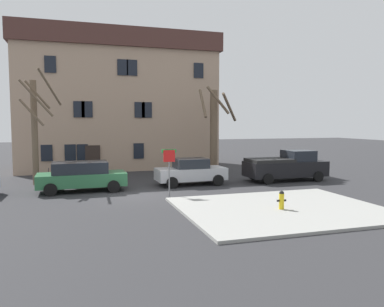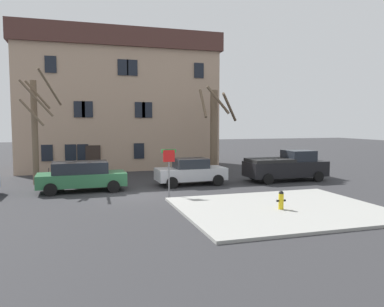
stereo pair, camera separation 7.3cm
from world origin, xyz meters
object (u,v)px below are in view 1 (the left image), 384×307
Objects in this scene: car_silver_sedan at (191,172)px; fire_hydrant at (282,200)px; tree_bare_near at (35,127)px; bicycle_leaning at (52,179)px; building_main at (118,101)px; pickup_truck_black at (286,166)px; tree_bare_mid at (214,129)px; street_sign_pole at (169,164)px; car_green_wagon at (81,176)px.

car_silver_sedan reaches higher than fire_hydrant.
bicycle_leaning is at bearing -6.75° from tree_bare_near.
tree_bare_near is 3.98× the size of bicycle_leaning.
building_main is at bearing 106.56° from car_silver_sedan.
tree_bare_near is 1.31× the size of pickup_truck_black.
pickup_truck_black is (3.44, -4.32, -2.41)m from tree_bare_mid.
fire_hydrant is at bearing -44.87° from tree_bare_near.
tree_bare_near reaches higher than street_sign_pole.
street_sign_pole is at bearing -45.24° from bicycle_leaning.
fire_hydrant is at bearing -43.01° from car_green_wagon.
pickup_truck_black is at bearing 57.77° from fire_hydrant.
bicycle_leaning is at bearing -121.80° from building_main.
car_silver_sedan is (9.03, -2.76, -2.71)m from tree_bare_near.
building_main is 10.08m from tree_bare_near.
tree_bare_near is at bearing 135.13° from fire_hydrant.
building_main reaches higher than bicycle_leaning.
street_sign_pole is at bearing 130.49° from fire_hydrant.
car_green_wagon is 1.94× the size of street_sign_pole.
fire_hydrant is at bearing -46.99° from bicycle_leaning.
car_silver_sedan is 5.39× the size of fire_hydrant.
car_green_wagon is 1.11× the size of car_silver_sedan.
tree_bare_mid is at bearing 7.20° from bicycle_leaning.
car_green_wagon is (2.58, -3.07, -2.66)m from tree_bare_near.
building_main is at bearing 104.61° from fire_hydrant.
fire_hydrant is (10.69, -10.64, -2.99)m from tree_bare_near.
tree_bare_mid reaches higher than bicycle_leaning.
tree_bare_near is 9.36m from street_sign_pole.
car_silver_sedan is at bearing -73.44° from building_main.
fire_hydrant is at bearing -122.23° from pickup_truck_black.
fire_hydrant is at bearing -96.56° from tree_bare_mid.
bicycle_leaning is at bearing 120.04° from car_green_wagon.
car_silver_sedan is 2.46× the size of bicycle_leaning.
pickup_truck_black is 9.24m from street_sign_pole.
car_green_wagon is 2.74× the size of bicycle_leaning.
building_main reaches higher than car_silver_sedan.
fire_hydrant is (1.66, -7.88, -0.28)m from car_silver_sedan.
street_sign_pole is 8.61m from bicycle_leaning.
tree_bare_near is 1.09× the size of tree_bare_mid.
bicycle_leaning is at bearing -172.80° from tree_bare_mid.
tree_bare_mid reaches higher than pickup_truck_black.
tree_bare_near reaches higher than pickup_truck_black.
car_silver_sedan is at bearing 2.77° from car_green_wagon.
car_silver_sedan is (6.45, 0.31, -0.05)m from car_green_wagon.
tree_bare_mid is (12.06, 1.31, -0.15)m from tree_bare_near.
street_sign_pole reaches higher than bicycle_leaning.
tree_bare_mid is at bearing 53.32° from car_silver_sedan.
tree_bare_mid is 2.60× the size of street_sign_pole.
building_main is 12.15m from car_silver_sedan.
tree_bare_near is at bearing -126.36° from building_main.
tree_bare_near is 15.37m from fire_hydrant.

